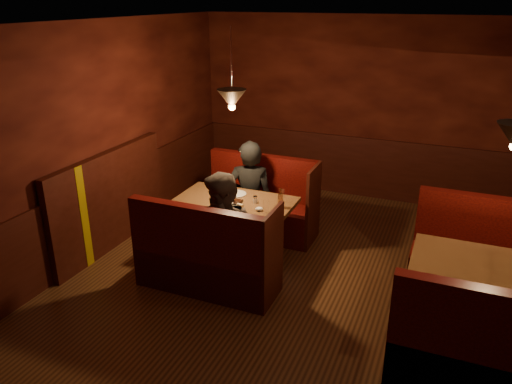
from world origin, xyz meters
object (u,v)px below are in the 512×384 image
at_px(main_table, 235,214).
at_px(second_table, 487,285).
at_px(main_bench_near, 206,263).
at_px(second_bench_far, 485,266).
at_px(main_bench_far, 261,209).
at_px(diner_b, 224,217).
at_px(diner_a, 250,178).
at_px(second_bench_near, 488,363).

relative_size(main_table, second_table, 1.03).
xyz_separation_m(main_bench_near, second_bench_far, (2.90, 1.13, 0.01)).
distance_m(main_bench_far, second_table, 3.19).
bearing_deg(main_table, second_table, -10.72).
distance_m(main_table, diner_b, 0.65).
bearing_deg(second_table, second_bench_far, 87.80).
relative_size(main_bench_near, diner_b, 0.95).
relative_size(main_bench_near, diner_a, 0.92).
relative_size(main_table, second_bench_near, 0.93).
relative_size(second_bench_near, diner_b, 0.93).
bearing_deg(main_bench_near, diner_b, 63.56).
bearing_deg(diner_a, second_bench_far, 155.81).
relative_size(main_table, diner_a, 0.84).
distance_m(second_bench_far, second_bench_near, 1.70).
distance_m(main_bench_far, main_bench_near, 1.66).
height_order(second_table, diner_b, diner_b).
bearing_deg(diner_b, main_bench_far, 109.56).
relative_size(diner_a, diner_b, 1.03).
relative_size(main_bench_far, second_table, 1.13).
xyz_separation_m(diner_a, diner_b, (0.20, -1.20, -0.03)).
distance_m(second_bench_near, diner_a, 3.63).
relative_size(second_bench_far, second_bench_near, 1.00).
xyz_separation_m(main_bench_near, second_bench_near, (2.90, -0.56, 0.01)).
bearing_deg(second_bench_near, main_bench_far, 142.51).
height_order(second_bench_far, diner_b, diner_b).
bearing_deg(diner_b, second_bench_far, 32.57).
xyz_separation_m(second_bench_far, second_bench_near, (0.00, -1.70, 0.00)).
bearing_deg(second_table, main_table, 169.28).
distance_m(main_bench_near, second_bench_near, 2.96).
xyz_separation_m(main_table, second_table, (2.89, -0.55, -0.01)).
bearing_deg(second_bench_far, main_bench_near, -158.66).
distance_m(main_table, main_bench_far, 0.87).
distance_m(second_table, diner_a, 3.18).
bearing_deg(main_bench_near, second_bench_near, -10.99).
xyz_separation_m(second_table, second_bench_near, (0.03, -0.85, -0.24)).
height_order(main_bench_far, second_bench_far, second_bench_far).
xyz_separation_m(second_table, second_bench_far, (0.03, 0.85, -0.24)).
relative_size(main_bench_far, diner_a, 0.92).
distance_m(second_bench_far, diner_a, 3.04).
bearing_deg(second_bench_far, diner_a, 174.07).
distance_m(main_bench_near, diner_a, 1.54).
xyz_separation_m(main_bench_near, second_table, (2.87, 0.29, 0.24)).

